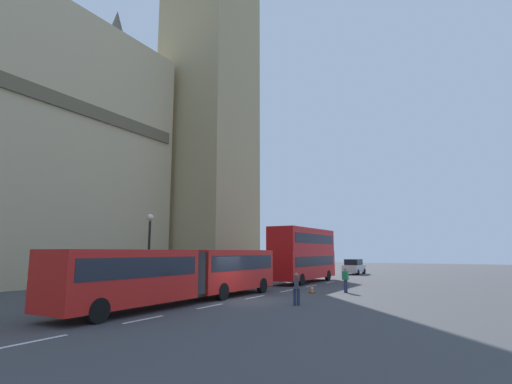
{
  "coord_description": "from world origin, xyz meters",
  "views": [
    {
      "loc": [
        -19.55,
        -12.52,
        2.82
      ],
      "look_at": [
        6.96,
        2.9,
        7.51
      ],
      "focal_mm": 27.28,
      "sensor_mm": 36.0,
      "label": 1
    }
  ],
  "objects_px": {
    "pedestrian_by_kerb": "(345,279)",
    "double_decker_bus": "(304,253)",
    "sedan_lead": "(354,267)",
    "street_lamp": "(149,248)",
    "articulated_bus": "(186,271)",
    "pedestrian_near_cones": "(296,288)",
    "traffic_cone_middle": "(346,282)",
    "traffic_cone_west": "(312,289)"
  },
  "relations": [
    {
      "from": "double_decker_bus",
      "to": "traffic_cone_middle",
      "type": "xyz_separation_m",
      "value": [
        -1.42,
        -4.37,
        -2.43
      ]
    },
    {
      "from": "articulated_bus",
      "to": "pedestrian_near_cones",
      "type": "relative_size",
      "value": 9.56
    },
    {
      "from": "street_lamp",
      "to": "pedestrian_by_kerb",
      "type": "bearing_deg",
      "value": -52.01
    },
    {
      "from": "street_lamp",
      "to": "pedestrian_by_kerb",
      "type": "height_order",
      "value": "street_lamp"
    },
    {
      "from": "articulated_bus",
      "to": "pedestrian_by_kerb",
      "type": "height_order",
      "value": "articulated_bus"
    },
    {
      "from": "street_lamp",
      "to": "double_decker_bus",
      "type": "bearing_deg",
      "value": -16.71
    },
    {
      "from": "articulated_bus",
      "to": "traffic_cone_middle",
      "type": "height_order",
      "value": "articulated_bus"
    },
    {
      "from": "pedestrian_near_cones",
      "to": "sedan_lead",
      "type": "bearing_deg",
      "value": 10.52
    },
    {
      "from": "articulated_bus",
      "to": "traffic_cone_west",
      "type": "distance_m",
      "value": 9.53
    },
    {
      "from": "double_decker_bus",
      "to": "pedestrian_near_cones",
      "type": "xyz_separation_m",
      "value": [
        -14.41,
        -5.76,
        -1.8
      ]
    },
    {
      "from": "double_decker_bus",
      "to": "traffic_cone_west",
      "type": "bearing_deg",
      "value": -153.28
    },
    {
      "from": "pedestrian_by_kerb",
      "to": "articulated_bus",
      "type": "bearing_deg",
      "value": 148.43
    },
    {
      "from": "double_decker_bus",
      "to": "traffic_cone_west",
      "type": "distance_m",
      "value": 9.37
    },
    {
      "from": "double_decker_bus",
      "to": "traffic_cone_middle",
      "type": "height_order",
      "value": "double_decker_bus"
    },
    {
      "from": "double_decker_bus",
      "to": "sedan_lead",
      "type": "xyz_separation_m",
      "value": [
        15.27,
        -0.25,
        -1.8
      ]
    },
    {
      "from": "sedan_lead",
      "to": "pedestrian_by_kerb",
      "type": "distance_m",
      "value": 22.79
    },
    {
      "from": "traffic_cone_middle",
      "to": "street_lamp",
      "type": "relative_size",
      "value": 0.11
    },
    {
      "from": "pedestrian_near_cones",
      "to": "pedestrian_by_kerb",
      "type": "distance_m",
      "value": 7.64
    },
    {
      "from": "pedestrian_by_kerb",
      "to": "double_decker_bus",
      "type": "bearing_deg",
      "value": 41.64
    },
    {
      "from": "sedan_lead",
      "to": "street_lamp",
      "type": "relative_size",
      "value": 0.83
    },
    {
      "from": "sedan_lead",
      "to": "street_lamp",
      "type": "height_order",
      "value": "street_lamp"
    },
    {
      "from": "street_lamp",
      "to": "pedestrian_near_cones",
      "type": "bearing_deg",
      "value": -86.7
    },
    {
      "from": "pedestrian_near_cones",
      "to": "pedestrian_by_kerb",
      "type": "bearing_deg",
      "value": -1.96
    },
    {
      "from": "street_lamp",
      "to": "pedestrian_by_kerb",
      "type": "xyz_separation_m",
      "value": [
        8.22,
        -10.53,
        -2.14
      ]
    },
    {
      "from": "traffic_cone_middle",
      "to": "pedestrian_near_cones",
      "type": "xyz_separation_m",
      "value": [
        -12.99,
        -1.4,
        0.63
      ]
    },
    {
      "from": "double_decker_bus",
      "to": "pedestrian_by_kerb",
      "type": "distance_m",
      "value": 9.25
    },
    {
      "from": "pedestrian_near_cones",
      "to": "traffic_cone_middle",
      "type": "bearing_deg",
      "value": 6.14
    },
    {
      "from": "sedan_lead",
      "to": "traffic_cone_middle",
      "type": "xyz_separation_m",
      "value": [
        -16.69,
        -4.12,
        -0.63
      ]
    },
    {
      "from": "pedestrian_by_kerb",
      "to": "sedan_lead",
      "type": "bearing_deg",
      "value": 14.67
    },
    {
      "from": "double_decker_bus",
      "to": "traffic_cone_middle",
      "type": "distance_m",
      "value": 5.19
    },
    {
      "from": "traffic_cone_middle",
      "to": "street_lamp",
      "type": "bearing_deg",
      "value": 146.85
    },
    {
      "from": "articulated_bus",
      "to": "street_lamp",
      "type": "distance_m",
      "value": 4.95
    },
    {
      "from": "traffic_cone_west",
      "to": "street_lamp",
      "type": "distance_m",
      "value": 11.36
    },
    {
      "from": "articulated_bus",
      "to": "traffic_cone_west",
      "type": "xyz_separation_m",
      "value": [
        8.5,
        -4.07,
        -1.46
      ]
    },
    {
      "from": "double_decker_bus",
      "to": "pedestrian_near_cones",
      "type": "relative_size",
      "value": 5.96
    },
    {
      "from": "sedan_lead",
      "to": "pedestrian_by_kerb",
      "type": "height_order",
      "value": "sedan_lead"
    },
    {
      "from": "pedestrian_by_kerb",
      "to": "traffic_cone_middle",
      "type": "bearing_deg",
      "value": 17.2
    },
    {
      "from": "traffic_cone_west",
      "to": "pedestrian_by_kerb",
      "type": "relative_size",
      "value": 0.34
    },
    {
      "from": "traffic_cone_middle",
      "to": "pedestrian_near_cones",
      "type": "distance_m",
      "value": 13.08
    },
    {
      "from": "double_decker_bus",
      "to": "articulated_bus",
      "type": "bearing_deg",
      "value": -179.99
    },
    {
      "from": "traffic_cone_west",
      "to": "street_lamp",
      "type": "xyz_separation_m",
      "value": [
        -6.92,
        8.57,
        2.77
      ]
    },
    {
      "from": "articulated_bus",
      "to": "double_decker_bus",
      "type": "bearing_deg",
      "value": 0.01
    }
  ]
}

